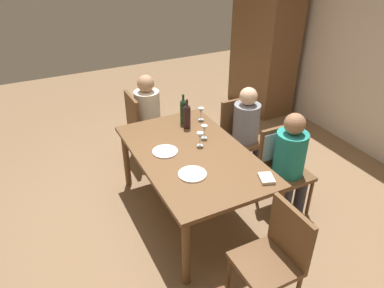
# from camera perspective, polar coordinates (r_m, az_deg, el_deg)

# --- Properties ---
(ground_plane) EXTENTS (10.00, 10.00, 0.00)m
(ground_plane) POSITION_cam_1_polar(r_m,az_deg,el_deg) (4.01, 0.00, -10.61)
(ground_plane) COLOR #846647
(armoire_cabinet) EXTENTS (1.18, 0.62, 2.18)m
(armoire_cabinet) POSITION_cam_1_polar(r_m,az_deg,el_deg) (6.09, 11.31, 15.48)
(armoire_cabinet) COLOR brown
(armoire_cabinet) RESTS_ON ground_plane
(dining_table) EXTENTS (1.73, 1.05, 0.76)m
(dining_table) POSITION_cam_1_polar(r_m,az_deg,el_deg) (3.59, 0.00, -2.49)
(dining_table) COLOR brown
(dining_table) RESTS_ON ground_plane
(chair_far_left) EXTENTS (0.44, 0.44, 0.92)m
(chair_far_left) POSITION_cam_1_polar(r_m,az_deg,el_deg) (4.42, 7.73, 1.90)
(chair_far_left) COLOR brown
(chair_far_left) RESTS_ON ground_plane
(chair_left_end) EXTENTS (0.44, 0.44, 0.92)m
(chair_left_end) POSITION_cam_1_polar(r_m,az_deg,el_deg) (4.64, -7.89, 3.34)
(chair_left_end) COLOR brown
(chair_left_end) RESTS_ON ground_plane
(chair_far_right) EXTENTS (0.46, 0.44, 0.92)m
(chair_far_right) POSITION_cam_1_polar(r_m,az_deg,el_deg) (3.89, 13.78, -2.07)
(chair_far_right) COLOR brown
(chair_far_right) RESTS_ON ground_plane
(chair_right_end) EXTENTS (0.44, 0.44, 0.92)m
(chair_right_end) POSITION_cam_1_polar(r_m,az_deg,el_deg) (2.93, 13.05, -16.40)
(chair_right_end) COLOR brown
(chair_right_end) RESTS_ON ground_plane
(person_woman_host) EXTENTS (0.35, 0.31, 1.14)m
(person_woman_host) POSITION_cam_1_polar(r_m,az_deg,el_deg) (4.28, 8.68, 2.67)
(person_woman_host) COLOR #33333D
(person_woman_host) RESTS_ON ground_plane
(person_man_bearded) EXTENTS (0.31, 0.36, 1.15)m
(person_man_bearded) POSITION_cam_1_polar(r_m,az_deg,el_deg) (4.61, -6.68, 5.07)
(person_man_bearded) COLOR #33333D
(person_man_bearded) RESTS_ON ground_plane
(person_man_guest) EXTENTS (0.36, 0.32, 1.15)m
(person_man_guest) POSITION_cam_1_polar(r_m,az_deg,el_deg) (3.76, 15.32, -2.27)
(person_man_guest) COLOR #33333D
(person_man_guest) RESTS_ON ground_plane
(wine_bottle_tall_green) EXTENTS (0.08, 0.08, 0.34)m
(wine_bottle_tall_green) POSITION_cam_1_polar(r_m,az_deg,el_deg) (3.93, -0.79, 4.47)
(wine_bottle_tall_green) COLOR black
(wine_bottle_tall_green) RESTS_ON dining_table
(wine_bottle_dark_red) EXTENTS (0.07, 0.07, 0.35)m
(wine_bottle_dark_red) POSITION_cam_1_polar(r_m,az_deg,el_deg) (4.02, -1.37, 5.24)
(wine_bottle_dark_red) COLOR #19381E
(wine_bottle_dark_red) RESTS_ON dining_table
(wine_glass_near_left) EXTENTS (0.07, 0.07, 0.15)m
(wine_glass_near_left) POSITION_cam_1_polar(r_m,az_deg,el_deg) (4.13, 1.44, 5.17)
(wine_glass_near_left) COLOR silver
(wine_glass_near_left) RESTS_ON dining_table
(wine_glass_centre) EXTENTS (0.07, 0.07, 0.15)m
(wine_glass_centre) POSITION_cam_1_polar(r_m,az_deg,el_deg) (3.75, 1.95, 2.36)
(wine_glass_centre) COLOR silver
(wine_glass_centre) RESTS_ON dining_table
(wine_glass_near_right) EXTENTS (0.07, 0.07, 0.15)m
(wine_glass_near_right) POSITION_cam_1_polar(r_m,az_deg,el_deg) (3.61, 1.28, 1.21)
(wine_glass_near_right) COLOR silver
(wine_glass_near_right) RESTS_ON dining_table
(dinner_plate_host) EXTENTS (0.25, 0.25, 0.01)m
(dinner_plate_host) POSITION_cam_1_polar(r_m,az_deg,el_deg) (3.57, -4.26, -1.18)
(dinner_plate_host) COLOR white
(dinner_plate_host) RESTS_ON dining_table
(dinner_plate_guest_left) EXTENTS (0.26, 0.26, 0.01)m
(dinner_plate_guest_left) POSITION_cam_1_polar(r_m,az_deg,el_deg) (3.24, 0.05, -4.76)
(dinner_plate_guest_left) COLOR white
(dinner_plate_guest_left) RESTS_ON dining_table
(folded_napkin) EXTENTS (0.19, 0.17, 0.03)m
(folded_napkin) POSITION_cam_1_polar(r_m,az_deg,el_deg) (3.24, 11.63, -5.31)
(folded_napkin) COLOR beige
(folded_napkin) RESTS_ON dining_table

